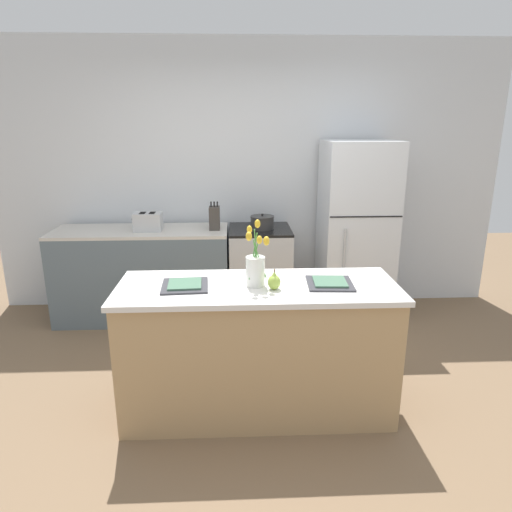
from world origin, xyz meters
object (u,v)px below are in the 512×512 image
object	(u,v)px
pear_figurine	(274,281)
cooking_pot	(262,222)
stove_range	(260,272)
refrigerator	(356,231)
flower_vase	(256,267)
plate_setting_left	(185,285)
plate_setting_right	(330,283)
knife_block	(215,218)
toaster	(148,222)

from	to	relation	value
pear_figurine	cooking_pot	size ratio (longest dim) A/B	0.57
stove_range	refrigerator	xyz separation A→B (m)	(0.95, 0.00, 0.42)
refrigerator	flower_vase	world-z (taller)	refrigerator
flower_vase	cooking_pot	world-z (taller)	flower_vase
refrigerator	plate_setting_left	xyz separation A→B (m)	(-1.51, -1.61, 0.04)
plate_setting_right	knife_block	bearing A→B (deg)	116.73
plate_setting_right	knife_block	xyz separation A→B (m)	(-0.80, 1.59, 0.10)
knife_block	stove_range	bearing A→B (deg)	1.98
plate_setting_left	toaster	xyz separation A→B (m)	(-0.51, 1.57, 0.08)
flower_vase	toaster	size ratio (longest dim) A/B	1.49
flower_vase	toaster	bearing A→B (deg)	121.38
plate_setting_left	plate_setting_right	world-z (taller)	same
pear_figurine	plate_setting_right	bearing A→B (deg)	11.33
plate_setting_left	cooking_pot	xyz separation A→B (m)	(0.58, 1.60, 0.06)
plate_setting_right	cooking_pot	bearing A→B (deg)	102.05
plate_setting_right	cooking_pot	distance (m)	1.63
flower_vase	plate_setting_right	world-z (taller)	flower_vase
pear_figurine	toaster	world-z (taller)	toaster
knife_block	toaster	bearing A→B (deg)	-177.77
refrigerator	toaster	size ratio (longest dim) A/B	6.22
flower_vase	knife_block	bearing A→B (deg)	101.50
plate_setting_left	knife_block	world-z (taller)	knife_block
flower_vase	plate_setting_left	xyz separation A→B (m)	(-0.45, 0.00, -0.11)
toaster	pear_figurine	bearing A→B (deg)	-56.89
cooking_pot	knife_block	size ratio (longest dim) A/B	0.86
stove_range	flower_vase	world-z (taller)	flower_vase
pear_figurine	toaster	xyz separation A→B (m)	(-1.07, 1.64, 0.04)
pear_figurine	plate_setting_left	bearing A→B (deg)	172.57
plate_setting_right	knife_block	size ratio (longest dim) A/B	1.13
plate_setting_right	knife_block	world-z (taller)	knife_block
stove_range	cooking_pot	bearing A→B (deg)	-25.01
knife_block	plate_setting_right	bearing A→B (deg)	-63.27
stove_range	pear_figurine	bearing A→B (deg)	-90.07
flower_vase	cooking_pot	bearing A→B (deg)	85.11
pear_figurine	refrigerator	bearing A→B (deg)	60.48
refrigerator	toaster	xyz separation A→B (m)	(-2.02, -0.04, 0.12)
stove_range	toaster	distance (m)	1.20
plate_setting_right	toaster	world-z (taller)	toaster
pear_figurine	plate_setting_right	world-z (taller)	pear_figurine
refrigerator	plate_setting_left	distance (m)	2.21
refrigerator	flower_vase	xyz separation A→B (m)	(-1.06, -1.61, 0.16)
flower_vase	toaster	distance (m)	1.84
refrigerator	toaster	distance (m)	2.03
knife_block	flower_vase	bearing A→B (deg)	-78.50
pear_figurine	knife_block	bearing A→B (deg)	104.71
flower_vase	cooking_pot	size ratio (longest dim) A/B	1.80
pear_figurine	plate_setting_right	distance (m)	0.37
toaster	knife_block	bearing A→B (deg)	2.23
flower_vase	cooking_pot	distance (m)	1.61
plate_setting_right	cooking_pot	size ratio (longest dim) A/B	1.32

